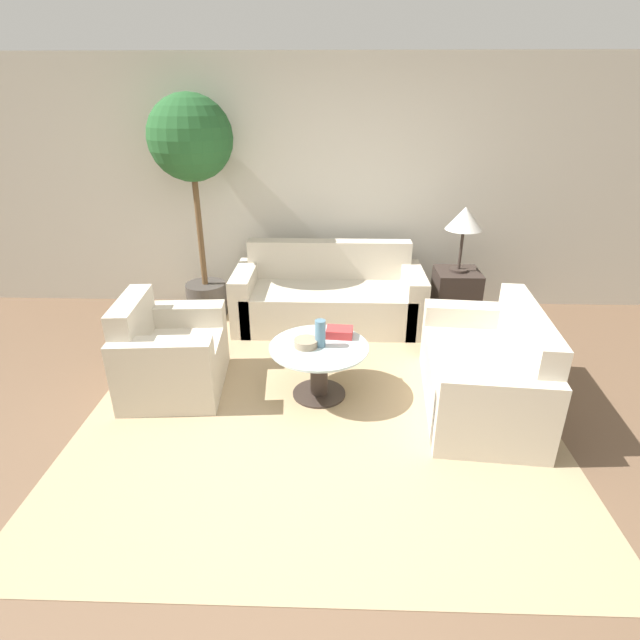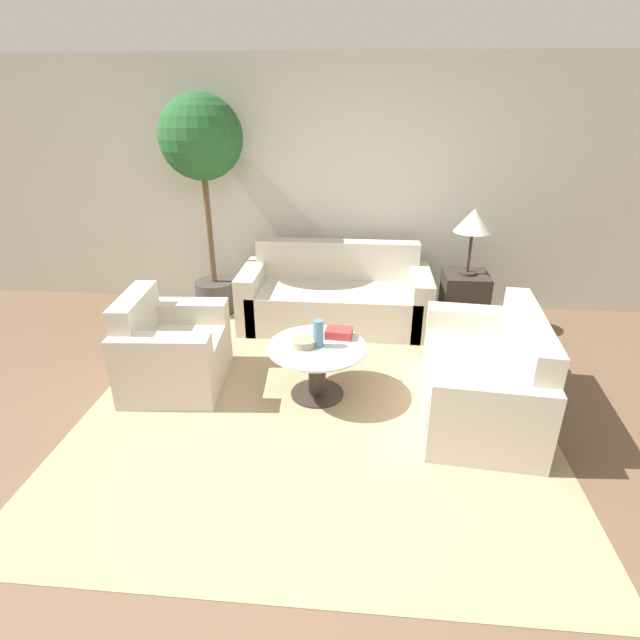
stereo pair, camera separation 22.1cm
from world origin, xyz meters
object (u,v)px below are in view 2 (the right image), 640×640
at_px(coffee_table, 317,364).
at_px(table_lamp, 473,222).
at_px(loveseat, 488,379).
at_px(vase, 318,333).
at_px(bowl, 304,342).
at_px(book_stack, 339,333).
at_px(armchair, 169,353).
at_px(potted_plant, 203,157).
at_px(sofa_main, 335,298).

distance_m(coffee_table, table_lamp, 2.10).
height_order(loveseat, vase, loveseat).
distance_m(loveseat, bowl, 1.42).
distance_m(coffee_table, book_stack, 0.30).
relative_size(vase, book_stack, 0.98).
bearing_deg(vase, coffee_table, 164.33).
xyz_separation_m(armchair, book_stack, (1.39, 0.09, 0.20)).
xyz_separation_m(loveseat, table_lamp, (0.06, 1.48, 0.84)).
xyz_separation_m(potted_plant, bowl, (1.18, -1.59, -1.18)).
bearing_deg(sofa_main, potted_plant, 173.40).
bearing_deg(armchair, vase, -98.45).
relative_size(sofa_main, table_lamp, 2.98).
relative_size(table_lamp, vase, 2.95).
xyz_separation_m(loveseat, potted_plant, (-2.58, 1.68, 1.38)).
xyz_separation_m(coffee_table, bowl, (-0.10, -0.01, 0.19)).
xyz_separation_m(vase, book_stack, (0.15, 0.18, -0.07)).
bearing_deg(armchair, book_stack, -90.71).
bearing_deg(sofa_main, table_lamp, -1.97).
relative_size(loveseat, bowl, 7.79).
bearing_deg(coffee_table, loveseat, -4.54).
relative_size(loveseat, table_lamp, 2.27).
distance_m(coffee_table, potted_plant, 2.45).
distance_m(sofa_main, vase, 1.45).
relative_size(sofa_main, vase, 8.79).
bearing_deg(book_stack, bowl, -139.38).
relative_size(armchair, table_lamp, 1.47).
distance_m(armchair, bowl, 1.16).
height_order(armchair, vase, armchair).
bearing_deg(coffee_table, bowl, -174.05).
height_order(coffee_table, bowl, bowl).
bearing_deg(loveseat, table_lamp, -177.21).
xyz_separation_m(potted_plant, book_stack, (1.44, -1.40, -1.17)).
relative_size(loveseat, vase, 6.69).
distance_m(armchair, loveseat, 2.54).
xyz_separation_m(potted_plant, vase, (1.29, -1.58, -1.10)).
xyz_separation_m(armchair, table_lamp, (2.59, 1.29, 0.83)).
bearing_deg(armchair, coffee_table, -98.36).
bearing_deg(loveseat, potted_plant, -118.06).
bearing_deg(armchair, sofa_main, -48.43).
bearing_deg(loveseat, armchair, -89.20).
bearing_deg(table_lamp, potted_plant, 175.68).
bearing_deg(book_stack, table_lamp, 49.98).
relative_size(coffee_table, table_lamp, 1.21).
relative_size(vase, bowl, 1.16).
distance_m(sofa_main, loveseat, 1.97).
relative_size(loveseat, book_stack, 6.58).
bearing_deg(sofa_main, coffee_table, -92.19).
xyz_separation_m(coffee_table, table_lamp, (1.36, 1.38, 0.83)).
distance_m(sofa_main, coffee_table, 1.42).
xyz_separation_m(armchair, loveseat, (2.54, -0.19, -0.00)).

